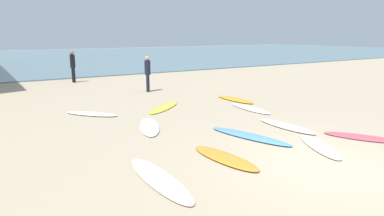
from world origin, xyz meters
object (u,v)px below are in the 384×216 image
(surfboard_3, at_px, (362,137))
(beachgoer_mid, at_px, (148,72))
(surfboard_2, at_px, (225,158))
(surfboard_4, at_px, (149,126))
(surfboard_0, at_px, (250,108))
(surfboard_8, at_px, (92,114))
(surfboard_5, at_px, (164,107))
(surfboard_9, at_px, (159,179))
(beachgoer_near, at_px, (73,65))
(surfboard_6, at_px, (286,126))
(surfboard_7, at_px, (250,136))
(surfboard_10, at_px, (235,99))
(surfboard_1, at_px, (319,146))

(surfboard_3, relative_size, beachgoer_mid, 1.13)
(surfboard_2, bearing_deg, surfboard_4, -90.36)
(surfboard_0, distance_m, surfboard_8, 5.72)
(surfboard_3, bearing_deg, surfboard_0, -117.88)
(surfboard_0, xyz_separation_m, surfboard_5, (-2.66, 1.83, -0.00))
(surfboard_2, bearing_deg, surfboard_5, -109.15)
(surfboard_4, bearing_deg, surfboard_0, 25.84)
(surfboard_2, relative_size, surfboard_9, 0.80)
(surfboard_9, height_order, beachgoer_near, beachgoer_near)
(surfboard_6, relative_size, beachgoer_mid, 1.20)
(surfboard_9, bearing_deg, surfboard_0, 34.79)
(surfboard_2, xyz_separation_m, surfboard_7, (1.56, 0.96, 0.00))
(surfboard_2, xyz_separation_m, surfboard_3, (4.09, -0.69, -0.01))
(surfboard_3, relative_size, surfboard_4, 0.91)
(surfboard_8, bearing_deg, beachgoer_near, -140.26)
(surfboard_9, relative_size, surfboard_10, 1.17)
(surfboard_5, bearing_deg, beachgoer_mid, -54.85)
(surfboard_4, relative_size, surfboard_7, 0.85)
(surfboard_6, bearing_deg, surfboard_4, -34.08)
(surfboard_6, height_order, surfboard_10, same)
(surfboard_0, height_order, surfboard_6, surfboard_6)
(surfboard_0, relative_size, surfboard_8, 1.09)
(surfboard_4, distance_m, surfboard_7, 3.01)
(surfboard_5, relative_size, surfboard_6, 1.10)
(surfboard_6, bearing_deg, surfboard_10, -110.55)
(surfboard_8, distance_m, surfboard_9, 6.04)
(beachgoer_mid, bearing_deg, surfboard_2, -163.51)
(surfboard_8, relative_size, surfboard_10, 0.94)
(surfboard_2, distance_m, surfboard_5, 5.59)
(surfboard_7, relative_size, beachgoer_near, 1.38)
(surfboard_8, bearing_deg, surfboard_5, 131.09)
(surfboard_7, distance_m, surfboard_9, 3.51)
(surfboard_4, bearing_deg, surfboard_2, -62.70)
(surfboard_2, bearing_deg, beachgoer_mid, -110.24)
(surfboard_7, bearing_deg, surfboard_5, -101.73)
(surfboard_1, xyz_separation_m, surfboard_4, (-2.83, 3.87, -0.00))
(surfboard_3, distance_m, surfboard_10, 5.96)
(beachgoer_mid, bearing_deg, surfboard_10, -120.51)
(surfboard_9, xyz_separation_m, surfboard_10, (6.25, 5.48, 0.01))
(surfboard_6, relative_size, surfboard_10, 0.98)
(surfboard_2, distance_m, surfboard_10, 6.92)
(surfboard_0, relative_size, surfboard_9, 0.87)
(surfboard_5, distance_m, surfboard_8, 2.65)
(surfboard_1, xyz_separation_m, surfboard_6, (0.67, 1.72, 0.01))
(surfboard_7, height_order, surfboard_9, surfboard_7)
(surfboard_3, distance_m, surfboard_6, 2.06)
(surfboard_2, bearing_deg, surfboard_9, 1.14)
(surfboard_5, bearing_deg, surfboard_6, 164.63)
(surfboard_1, relative_size, surfboard_4, 0.91)
(surfboard_5, bearing_deg, beachgoer_near, -31.07)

